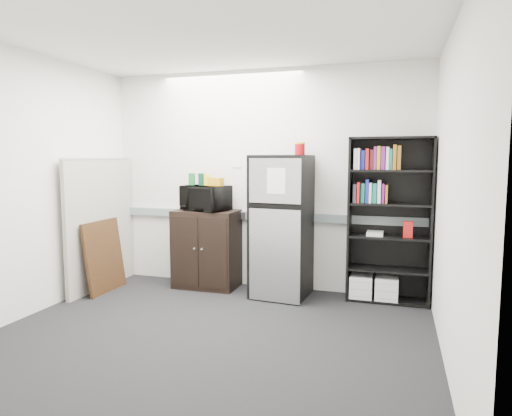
# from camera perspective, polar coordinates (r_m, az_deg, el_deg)

# --- Properties ---
(floor) EXTENTS (4.00, 4.00, 0.00)m
(floor) POSITION_cam_1_polar(r_m,az_deg,el_deg) (4.34, -5.95, -15.69)
(floor) COLOR black
(floor) RESTS_ON ground
(wall_back) EXTENTS (4.00, 0.02, 2.70)m
(wall_back) POSITION_cam_1_polar(r_m,az_deg,el_deg) (5.68, 0.85, 3.54)
(wall_back) COLOR silver
(wall_back) RESTS_ON floor
(wall_right) EXTENTS (0.02, 3.50, 2.70)m
(wall_right) POSITION_cam_1_polar(r_m,az_deg,el_deg) (3.73, 23.36, 1.59)
(wall_right) COLOR silver
(wall_right) RESTS_ON floor
(wall_left) EXTENTS (0.02, 3.50, 2.70)m
(wall_left) POSITION_cam_1_polar(r_m,az_deg,el_deg) (5.17, -27.02, 2.58)
(wall_left) COLOR silver
(wall_left) RESTS_ON floor
(ceiling) EXTENTS (4.00, 3.50, 0.02)m
(ceiling) POSITION_cam_1_polar(r_m,az_deg,el_deg) (4.17, -6.40, 21.23)
(ceiling) COLOR white
(ceiling) RESTS_ON wall_back
(electrical_raceway) EXTENTS (3.92, 0.05, 0.10)m
(electrical_raceway) POSITION_cam_1_polar(r_m,az_deg,el_deg) (5.69, 0.76, -1.00)
(electrical_raceway) COLOR gray
(electrical_raceway) RESTS_ON wall_back
(wall_note) EXTENTS (0.14, 0.00, 0.10)m
(wall_note) POSITION_cam_1_polar(r_m,az_deg,el_deg) (5.78, -2.51, 5.57)
(wall_note) COLOR white
(wall_note) RESTS_ON wall_back
(bookshelf) EXTENTS (0.90, 0.34, 1.85)m
(bookshelf) POSITION_cam_1_polar(r_m,az_deg,el_deg) (5.30, 16.09, -1.00)
(bookshelf) COLOR black
(bookshelf) RESTS_ON floor
(cubicle_partition) EXTENTS (0.06, 1.30, 1.62)m
(cubicle_partition) POSITION_cam_1_polar(r_m,az_deg,el_deg) (5.98, -18.85, -1.84)
(cubicle_partition) COLOR gray
(cubicle_partition) RESTS_ON floor
(cabinet) EXTENTS (0.78, 0.52, 0.97)m
(cabinet) POSITION_cam_1_polar(r_m,az_deg,el_deg) (5.78, -6.19, -5.08)
(cabinet) COLOR black
(cabinet) RESTS_ON floor
(microwave) EXTENTS (0.64, 0.51, 0.31)m
(microwave) POSITION_cam_1_polar(r_m,az_deg,el_deg) (5.67, -6.33, 1.24)
(microwave) COLOR black
(microwave) RESTS_ON cabinet
(snack_box_a) EXTENTS (0.07, 0.05, 0.15)m
(snack_box_a) POSITION_cam_1_polar(r_m,az_deg,el_deg) (5.77, -8.02, 3.59)
(snack_box_a) COLOR #1B612C
(snack_box_a) RESTS_ON microwave
(snack_box_b) EXTENTS (0.07, 0.05, 0.15)m
(snack_box_b) POSITION_cam_1_polar(r_m,az_deg,el_deg) (5.72, -6.82, 3.58)
(snack_box_b) COLOR #0B3422
(snack_box_b) RESTS_ON microwave
(snack_box_c) EXTENTS (0.07, 0.06, 0.14)m
(snack_box_c) POSITION_cam_1_polar(r_m,az_deg,el_deg) (5.69, -6.12, 3.52)
(snack_box_c) COLOR yellow
(snack_box_c) RESTS_ON microwave
(snack_bag) EXTENTS (0.20, 0.14, 0.10)m
(snack_bag) POSITION_cam_1_polar(r_m,az_deg,el_deg) (5.59, -5.03, 3.28)
(snack_bag) COLOR orange
(snack_bag) RESTS_ON microwave
(refrigerator) EXTENTS (0.67, 0.70, 1.65)m
(refrigerator) POSITION_cam_1_polar(r_m,az_deg,el_deg) (5.33, 3.19, -2.30)
(refrigerator) COLOR black
(refrigerator) RESTS_ON floor
(coffee_can) EXTENTS (0.12, 0.12, 0.17)m
(coffee_can) POSITION_cam_1_polar(r_m,az_deg,el_deg) (5.36, 5.50, 7.49)
(coffee_can) COLOR #9A070D
(coffee_can) RESTS_ON refrigerator
(framed_poster) EXTENTS (0.15, 0.68, 0.87)m
(framed_poster) POSITION_cam_1_polar(r_m,az_deg,el_deg) (5.86, -18.43, -5.73)
(framed_poster) COLOR black
(framed_poster) RESTS_ON floor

